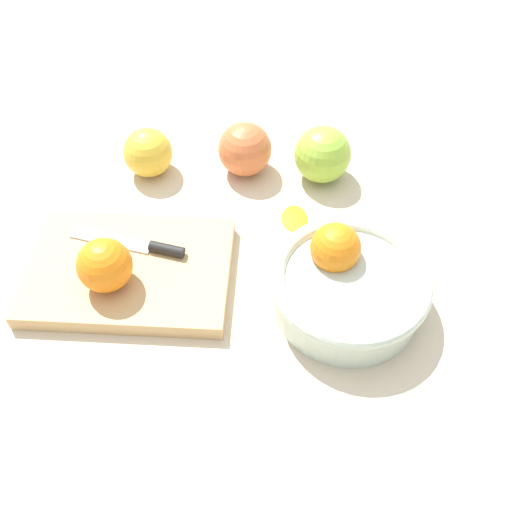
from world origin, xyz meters
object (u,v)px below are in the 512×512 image
object	(u,v)px
cutting_board	(130,271)
knife	(143,245)
bowl	(347,284)
orange_on_board	(105,265)
apple_front_right	(148,153)
apple_front_left	(323,155)
apple_front_left_2	(245,149)

from	to	relation	value
cutting_board	knife	size ratio (longest dim) A/B	1.69
bowl	orange_on_board	size ratio (longest dim) A/B	2.90
bowl	apple_front_right	world-z (taller)	bowl
bowl	apple_front_left	bearing A→B (deg)	-94.88
orange_on_board	knife	distance (m)	0.07
orange_on_board	apple_front_left	distance (m)	0.35
cutting_board	apple_front_left	xyz separation A→B (m)	(-0.28, -0.15, 0.03)
apple_front_left	apple_front_right	bearing A→B (deg)	-10.29
cutting_board	knife	distance (m)	0.04
apple_front_left	apple_front_left_2	xyz separation A→B (m)	(0.11, -0.03, -0.00)
orange_on_board	apple_front_right	world-z (taller)	orange_on_board
bowl	knife	world-z (taller)	bowl
knife	apple_front_left_2	size ratio (longest dim) A/B	1.90
knife	apple_front_left_2	distance (m)	0.22
orange_on_board	apple_front_left_2	world-z (taller)	orange_on_board
knife	apple_front_left_2	bearing A→B (deg)	-134.26
orange_on_board	apple_front_right	xyz separation A→B (m)	(-0.05, -0.22, -0.02)
bowl	apple_front_left_2	world-z (taller)	bowl
orange_on_board	apple_front_left	size ratio (longest dim) A/B	0.80
cutting_board	orange_on_board	distance (m)	0.05
orange_on_board	apple_front_right	distance (m)	0.23
orange_on_board	cutting_board	bearing A→B (deg)	-132.37
knife	apple_front_right	distance (m)	0.17
bowl	orange_on_board	bearing A→B (deg)	-10.71
bowl	apple_front_left_2	xyz separation A→B (m)	(0.09, -0.26, 0.00)
cutting_board	knife	bearing A→B (deg)	-125.03
bowl	apple_front_left_2	size ratio (longest dim) A/B	2.42
cutting_board	orange_on_board	size ratio (longest dim) A/B	3.85
apple_front_left	apple_front_left_2	bearing A→B (deg)	-15.06
cutting_board	apple_front_left	distance (m)	0.32
bowl	orange_on_board	xyz separation A→B (m)	(0.28, -0.05, 0.02)
apple_front_left	apple_front_right	size ratio (longest dim) A/B	1.14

